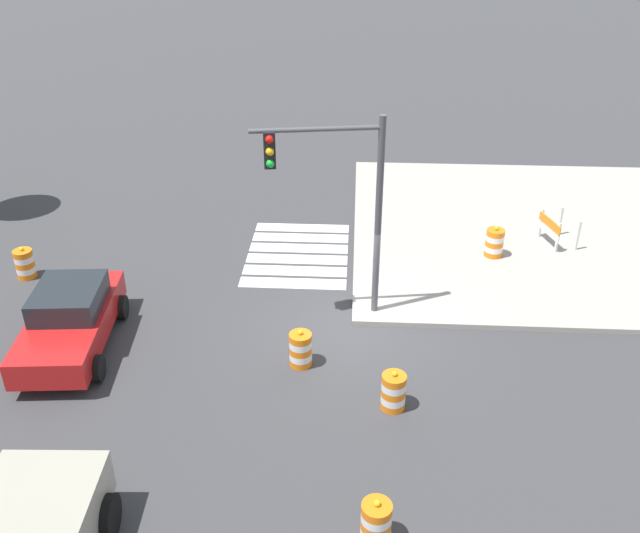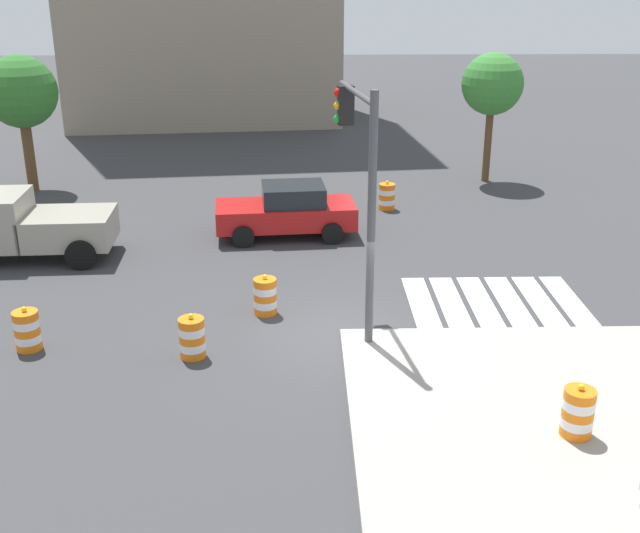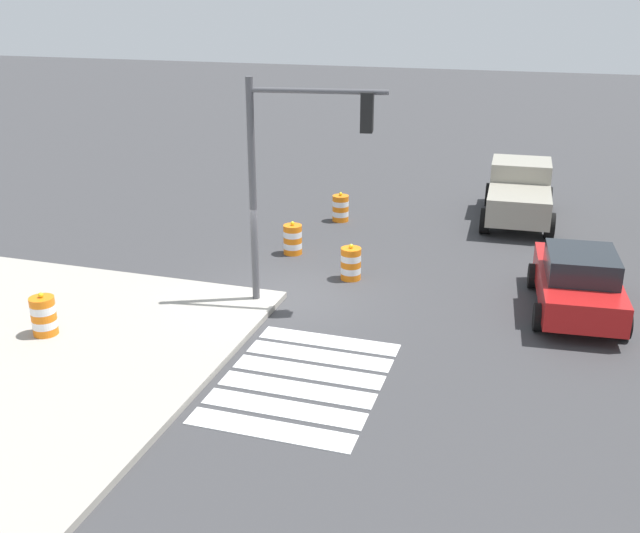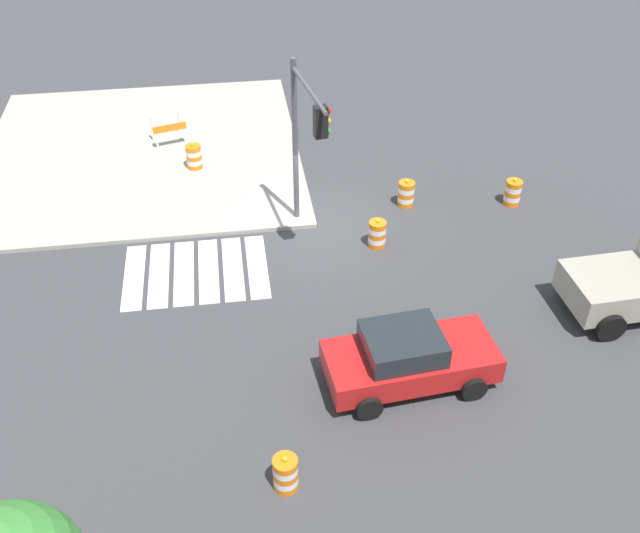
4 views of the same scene
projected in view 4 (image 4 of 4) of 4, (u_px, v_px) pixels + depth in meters
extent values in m
plane|color=#38383A|center=(317.00, 228.00, 23.92)|extent=(120.00, 120.00, 0.00)
cube|color=#9E998E|center=(142.00, 152.00, 27.90)|extent=(12.00, 12.00, 0.15)
cube|color=silver|center=(257.00, 266.00, 22.27)|extent=(0.60, 3.20, 0.02)
cube|color=silver|center=(233.00, 268.00, 22.18)|extent=(0.60, 3.20, 0.02)
cube|color=silver|center=(209.00, 270.00, 22.10)|extent=(0.60, 3.20, 0.02)
cube|color=silver|center=(184.00, 273.00, 22.01)|extent=(0.60, 3.20, 0.02)
cube|color=silver|center=(159.00, 275.00, 21.93)|extent=(0.60, 3.20, 0.02)
cube|color=silver|center=(134.00, 277.00, 21.84)|extent=(0.60, 3.20, 0.02)
cube|color=red|center=(410.00, 361.00, 18.08)|extent=(4.45, 2.21, 0.70)
cube|color=#1E2328|center=(403.00, 344.00, 17.64)|extent=(2.03, 1.76, 0.60)
cylinder|color=black|center=(446.00, 337.00, 19.27)|extent=(0.68, 0.30, 0.66)
cylinder|color=black|center=(474.00, 388.00, 17.81)|extent=(0.68, 0.30, 0.66)
cylinder|color=black|center=(348.00, 353.00, 18.78)|extent=(0.68, 0.30, 0.66)
cylinder|color=black|center=(369.00, 408.00, 17.32)|extent=(0.68, 0.30, 0.66)
cube|color=gray|center=(612.00, 288.00, 20.05)|extent=(2.59, 2.11, 0.90)
cylinder|color=black|center=(575.00, 281.00, 21.05)|extent=(0.85, 0.34, 0.84)
cylinder|color=black|center=(610.00, 327.00, 19.46)|extent=(0.85, 0.34, 0.84)
cylinder|color=orange|center=(511.00, 201.00, 25.06)|extent=(0.56, 0.56, 0.18)
cylinder|color=white|center=(512.00, 197.00, 24.95)|extent=(0.56, 0.56, 0.18)
cylinder|color=orange|center=(513.00, 193.00, 24.84)|extent=(0.56, 0.56, 0.18)
cylinder|color=white|center=(514.00, 188.00, 24.73)|extent=(0.56, 0.56, 0.18)
cylinder|color=orange|center=(514.00, 184.00, 24.62)|extent=(0.56, 0.56, 0.18)
sphere|color=yellow|center=(515.00, 180.00, 24.53)|extent=(0.12, 0.12, 0.12)
cylinder|color=orange|center=(377.00, 243.00, 23.09)|extent=(0.56, 0.56, 0.18)
cylinder|color=white|center=(377.00, 239.00, 22.98)|extent=(0.56, 0.56, 0.18)
cylinder|color=orange|center=(377.00, 234.00, 22.87)|extent=(0.56, 0.56, 0.18)
cylinder|color=white|center=(377.00, 229.00, 22.76)|extent=(0.56, 0.56, 0.18)
cylinder|color=orange|center=(378.00, 225.00, 22.65)|extent=(0.56, 0.56, 0.18)
sphere|color=yellow|center=(378.00, 221.00, 22.56)|extent=(0.12, 0.12, 0.12)
cylinder|color=orange|center=(286.00, 483.00, 15.90)|extent=(0.56, 0.56, 0.18)
cylinder|color=white|center=(286.00, 478.00, 15.79)|extent=(0.56, 0.56, 0.18)
cylinder|color=orange|center=(286.00, 473.00, 15.68)|extent=(0.56, 0.56, 0.18)
cylinder|color=white|center=(285.00, 468.00, 15.57)|extent=(0.56, 0.56, 0.18)
cylinder|color=orange|center=(285.00, 463.00, 15.46)|extent=(0.56, 0.56, 0.18)
sphere|color=yellow|center=(285.00, 459.00, 15.37)|extent=(0.12, 0.12, 0.12)
cylinder|color=orange|center=(405.00, 203.00, 25.00)|extent=(0.56, 0.56, 0.18)
cylinder|color=white|center=(406.00, 198.00, 24.89)|extent=(0.56, 0.56, 0.18)
cylinder|color=orange|center=(406.00, 194.00, 24.78)|extent=(0.56, 0.56, 0.18)
cylinder|color=white|center=(406.00, 189.00, 24.67)|extent=(0.56, 0.56, 0.18)
cylinder|color=orange|center=(407.00, 185.00, 24.56)|extent=(0.56, 0.56, 0.18)
sphere|color=yellow|center=(407.00, 181.00, 24.47)|extent=(0.12, 0.12, 0.12)
cylinder|color=orange|center=(195.00, 165.00, 26.76)|extent=(0.56, 0.56, 0.18)
cylinder|color=white|center=(194.00, 161.00, 26.65)|extent=(0.56, 0.56, 0.18)
cylinder|color=orange|center=(194.00, 157.00, 26.54)|extent=(0.56, 0.56, 0.18)
cylinder|color=white|center=(193.00, 152.00, 26.43)|extent=(0.56, 0.56, 0.18)
cylinder|color=orange|center=(193.00, 148.00, 26.32)|extent=(0.56, 0.56, 0.18)
sphere|color=yellow|center=(192.00, 144.00, 26.23)|extent=(0.12, 0.12, 0.12)
cube|color=silver|center=(184.00, 131.00, 28.07)|extent=(0.09, 0.09, 1.00)
cube|color=silver|center=(179.00, 123.00, 28.58)|extent=(0.09, 0.09, 1.00)
cube|color=silver|center=(156.00, 136.00, 27.72)|extent=(0.09, 0.09, 1.00)
cube|color=silver|center=(152.00, 129.00, 28.23)|extent=(0.09, 0.09, 1.00)
cube|color=orange|center=(170.00, 128.00, 27.73)|extent=(1.26, 0.38, 0.28)
cube|color=white|center=(171.00, 135.00, 27.91)|extent=(1.26, 0.38, 0.20)
cylinder|color=#4C4C51|center=(295.00, 143.00, 22.55)|extent=(0.18, 0.18, 5.50)
cylinder|color=#4C4C51|center=(309.00, 90.00, 19.85)|extent=(0.61, 3.18, 0.12)
cube|color=black|center=(321.00, 122.00, 19.27)|extent=(0.40, 0.33, 0.90)
sphere|color=red|center=(327.00, 111.00, 19.13)|extent=(0.20, 0.20, 0.20)
sphere|color=#F2A514|center=(327.00, 121.00, 19.32)|extent=(0.20, 0.20, 0.20)
sphere|color=green|center=(327.00, 131.00, 19.50)|extent=(0.20, 0.20, 0.20)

